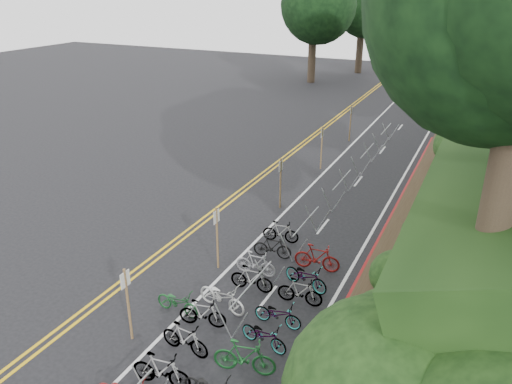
% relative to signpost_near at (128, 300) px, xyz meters
% --- Properties ---
extents(ground, '(120.00, 120.00, 0.00)m').
position_rel_signpost_near_xyz_m(ground, '(-0.25, -0.30, -1.41)').
color(ground, black).
rests_on(ground, ground).
extents(road_markings, '(7.47, 80.00, 0.01)m').
position_rel_signpost_near_xyz_m(road_markings, '(0.38, 9.79, -1.41)').
color(road_markings, gold).
rests_on(road_markings, ground).
extents(red_curb, '(0.25, 28.00, 0.10)m').
position_rel_signpost_near_xyz_m(red_curb, '(5.45, 11.70, -1.36)').
color(red_curb, maroon).
rests_on(red_curb, ground).
extents(bike_racks_rest, '(1.14, 23.00, 1.17)m').
position_rel_signpost_near_xyz_m(bike_racks_rest, '(2.75, 12.70, -0.56)').
color(bike_racks_rest, '#9C9EA3').
rests_on(bike_racks_rest, ground).
extents(signpost_near, '(0.08, 0.40, 2.47)m').
position_rel_signpost_near_xyz_m(signpost_near, '(0.00, 0.00, 0.00)').
color(signpost_near, brown).
rests_on(signpost_near, ground).
extents(signposts_rest, '(0.08, 18.40, 2.50)m').
position_rel_signpost_near_xyz_m(signposts_rest, '(0.35, 13.70, 0.02)').
color(signposts_rest, brown).
rests_on(signposts_rest, ground).
extents(bike_front, '(0.66, 1.65, 0.85)m').
position_rel_signpost_near_xyz_m(bike_front, '(0.55, 1.68, -0.99)').
color(bike_front, '#144C1E').
rests_on(bike_front, ground).
extents(bike_valet, '(3.17, 12.62, 1.08)m').
position_rel_signpost_near_xyz_m(bike_valet, '(2.73, 1.56, -0.94)').
color(bike_valet, slate).
rests_on(bike_valet, ground).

